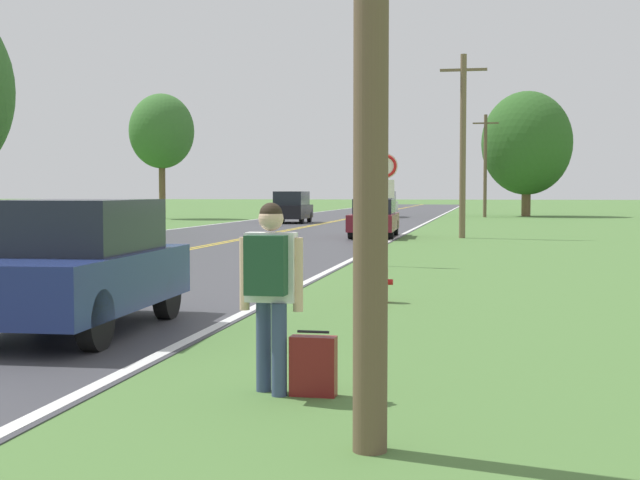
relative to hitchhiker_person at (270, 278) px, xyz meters
name	(u,v)px	position (x,y,z in m)	size (l,w,h in m)	color
hitchhiker_person	(270,278)	(0.00, 0.00, 0.00)	(0.58, 0.42, 1.70)	#38476B
suitcase	(313,366)	(0.38, 0.02, -0.78)	(0.41, 0.17, 0.58)	maroon
fire_hydrant	(380,280)	(0.16, 6.74, -0.67)	(0.43, 0.27, 0.72)	red
traffic_sign	(385,181)	(-0.56, 13.71, 1.01)	(0.60, 0.10, 2.71)	gray
utility_pole_midground	(463,143)	(0.88, 27.34, 2.65)	(1.80, 0.24, 7.08)	brown
utility_pole_far	(485,164)	(1.61, 56.23, 2.71)	(1.80, 0.24, 7.20)	brown
tree_behind_sign	(162,132)	(-19.44, 48.56, 4.73)	(4.29, 4.29, 8.27)	brown
tree_right_cluster	(527,143)	(4.55, 59.04, 4.28)	(6.53, 6.53, 9.09)	brown
car_dark_blue_sedan_nearest	(71,265)	(-3.37, 2.99, -0.18)	(2.11, 4.21, 1.69)	black
car_maroon_sedan_approaching	(374,218)	(-2.55, 27.29, -0.26)	(1.91, 4.95, 1.51)	black
car_black_van_mid_near	(292,207)	(-9.22, 42.25, -0.11)	(1.98, 4.40, 1.81)	black
car_white_suv_mid_far	(383,204)	(-5.42, 54.51, -0.08)	(1.95, 4.57, 1.82)	black
car_silver_suv_receding	(377,201)	(-9.46, 83.51, -0.17)	(1.88, 4.38, 1.63)	black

